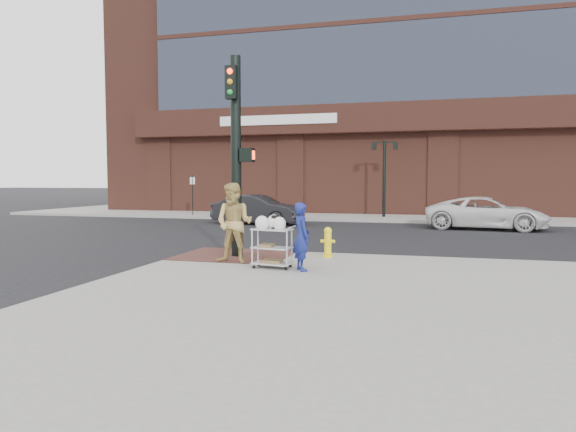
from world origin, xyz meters
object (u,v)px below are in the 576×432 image
(traffic_signal_pole, at_px, (236,150))
(sedan_dark, at_px, (257,209))
(pedestrian_tan, at_px, (234,223))
(fire_hydrant, at_px, (328,242))
(lamp_post, at_px, (384,170))
(woman_blue, at_px, (302,237))
(utility_cart, at_px, (272,244))
(minivan_white, at_px, (486,213))

(traffic_signal_pole, bearing_deg, sedan_dark, 105.83)
(pedestrian_tan, xyz_separation_m, fire_hydrant, (1.94, 1.43, -0.55))
(lamp_post, relative_size, traffic_signal_pole, 0.80)
(woman_blue, relative_size, utility_cart, 1.25)
(lamp_post, bearing_deg, fire_hydrant, -90.87)
(traffic_signal_pole, xyz_separation_m, sedan_dark, (-3.05, 10.77, -2.13))
(lamp_post, height_order, utility_cart, lamp_post)
(woman_blue, bearing_deg, pedestrian_tan, 38.33)
(utility_cart, bearing_deg, pedestrian_tan, 157.46)
(lamp_post, xyz_separation_m, traffic_signal_pole, (-2.48, -15.23, 0.21))
(woman_blue, bearing_deg, minivan_white, -55.04)
(woman_blue, xyz_separation_m, pedestrian_tan, (-1.75, 0.58, 0.21))
(traffic_signal_pole, height_order, woman_blue, traffic_signal_pole)
(traffic_signal_pole, distance_m, fire_hydrant, 3.24)
(minivan_white, bearing_deg, utility_cart, 161.23)
(sedan_dark, bearing_deg, fire_hydrant, -148.02)
(pedestrian_tan, distance_m, minivan_white, 13.75)
(pedestrian_tan, bearing_deg, lamp_post, 85.83)
(sedan_dark, bearing_deg, lamp_post, -46.33)
(minivan_white, height_order, utility_cart, minivan_white)
(traffic_signal_pole, bearing_deg, lamp_post, 80.76)
(fire_hydrant, bearing_deg, minivan_white, 65.29)
(traffic_signal_pole, xyz_separation_m, minivan_white, (7.09, 10.95, -2.14))
(pedestrian_tan, height_order, fire_hydrant, pedestrian_tan)
(lamp_post, height_order, minivan_white, lamp_post)
(traffic_signal_pole, bearing_deg, fire_hydrant, 10.97)
(minivan_white, xyz_separation_m, utility_cart, (-5.73, -12.38, -0.01))
(minivan_white, bearing_deg, traffic_signal_pole, 153.16)
(lamp_post, bearing_deg, minivan_white, -42.79)
(woman_blue, distance_m, utility_cart, 0.74)
(utility_cart, bearing_deg, fire_hydrant, 64.38)
(lamp_post, relative_size, pedestrian_tan, 2.14)
(lamp_post, bearing_deg, pedestrian_tan, -97.60)
(lamp_post, distance_m, traffic_signal_pole, 15.43)
(traffic_signal_pole, height_order, sedan_dark, traffic_signal_pole)
(lamp_post, xyz_separation_m, woman_blue, (-0.42, -16.81, -1.74))
(utility_cart, bearing_deg, sedan_dark, 109.88)
(lamp_post, bearing_deg, woman_blue, -91.43)
(traffic_signal_pole, xyz_separation_m, pedestrian_tan, (0.31, -1.00, -1.75))
(minivan_white, bearing_deg, woman_blue, 164.19)
(traffic_signal_pole, distance_m, woman_blue, 3.25)
(lamp_post, xyz_separation_m, pedestrian_tan, (-2.17, -16.22, -1.53))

